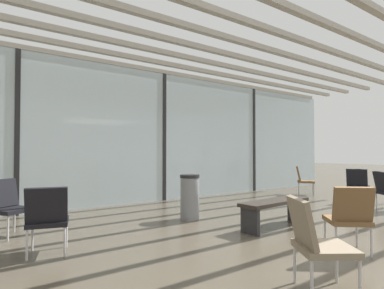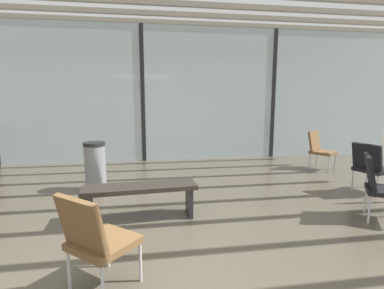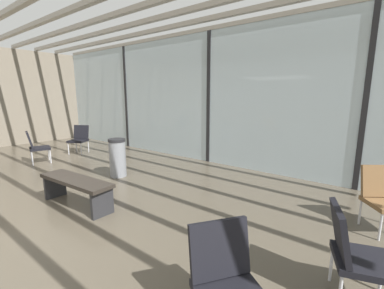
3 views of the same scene
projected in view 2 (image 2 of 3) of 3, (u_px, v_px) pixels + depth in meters
name	position (u px, v px, depth m)	size (l,w,h in m)	color
ground_plane	(142.00, 283.00, 2.56)	(60.00, 60.00, 0.00)	#4C4438
glass_curtain_wall	(143.00, 94.00, 7.36)	(14.00, 0.08, 3.42)	silver
window_mullion_1	(143.00, 94.00, 7.36)	(0.10, 0.12, 3.42)	black
window_mullion_2	(273.00, 95.00, 7.90)	(0.10, 0.12, 3.42)	black
parked_airplane	(108.00, 91.00, 11.88)	(11.11, 3.84, 3.84)	silver
lounge_chair_1	(95.00, 236.00, 2.38)	(0.71, 0.71, 0.87)	brown
lounge_chair_4	(370.00, 165.00, 4.93)	(0.65, 0.62, 0.87)	black
lounge_chair_5	(380.00, 183.00, 3.86)	(0.70, 0.69, 0.87)	black
lounge_chair_6	(319.00, 148.00, 6.63)	(0.70, 0.71, 0.87)	brown
waiting_bench	(140.00, 193.00, 3.88)	(1.53, 0.51, 0.47)	#28231E
trash_bin	(95.00, 166.00, 5.11)	(0.38, 0.38, 0.86)	slate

